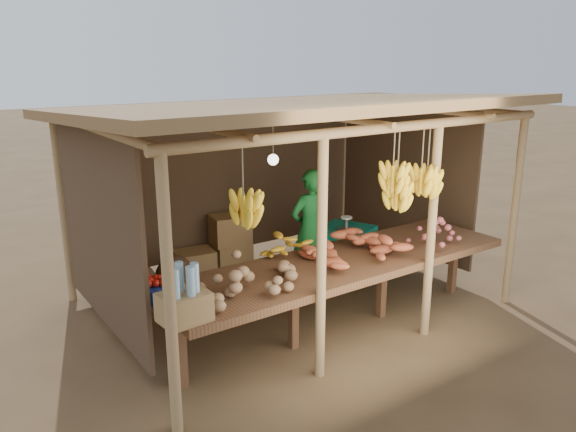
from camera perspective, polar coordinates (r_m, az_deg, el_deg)
ground at (r=6.78m, az=0.00°, el=-8.57°), size 60.00×60.00×0.00m
stall_structure at (r=6.12m, az=-0.08°, el=7.44°), size 4.70×3.50×2.43m
counter at (r=5.80m, az=5.41°, el=-5.06°), size 3.90×1.05×0.80m
potato_heap at (r=4.95m, az=-3.83°, el=-5.75°), size 1.15×0.81×0.37m
sweet_potato_heap at (r=5.80m, az=6.38°, el=-2.55°), size 1.19×0.79×0.36m
onion_heap at (r=6.34m, az=15.03°, el=-1.46°), size 0.85×0.61×0.35m
banana_pile at (r=5.84m, az=-0.02°, el=-2.42°), size 0.54×0.36×0.34m
tomato_basin at (r=4.98m, az=-13.08°, el=-7.26°), size 0.38×0.38×0.20m
bottle_box at (r=4.49m, az=-10.54°, el=-8.35°), size 0.40×0.32×0.47m
vendor at (r=6.91m, az=2.27°, el=-1.38°), size 0.56×0.38×1.52m
tarp_crate at (r=7.35m, az=5.65°, el=-3.64°), size 0.92×0.87×0.88m
carton_stack at (r=7.48m, az=-7.04°, el=-3.48°), size 1.06×0.44×0.78m
burlap_sacks at (r=6.70m, az=-13.17°, el=-6.58°), size 0.96×0.50×0.68m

